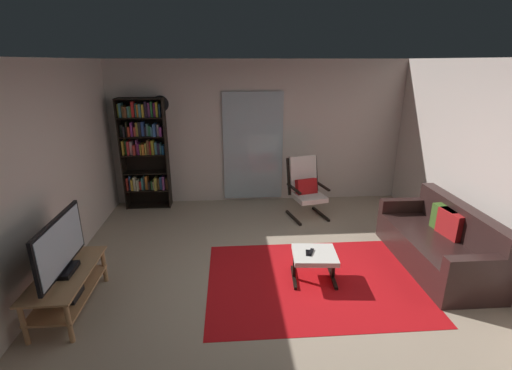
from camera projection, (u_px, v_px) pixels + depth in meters
name	position (u px, v px, depth m)	size (l,w,h in m)	color
ground_plane	(278.00, 285.00, 4.38)	(7.02, 7.02, 0.00)	tan
wall_back	(259.00, 133.00, 6.69)	(5.60, 0.06, 2.60)	silver
wall_left	(23.00, 189.00, 3.77)	(0.06, 6.00, 2.60)	silver
glass_door_panel	(253.00, 147.00, 6.70)	(1.10, 0.01, 2.00)	silver
area_rug	(313.00, 280.00, 4.45)	(2.56, 1.90, 0.01)	red
tv_stand	(67.00, 286.00, 3.85)	(0.51, 1.12, 0.45)	tan
television	(61.00, 247.00, 3.72)	(0.20, 1.04, 0.62)	black
bookshelf_near_tv	(144.00, 148.00, 6.42)	(0.79, 0.30, 1.97)	black
leather_sofa	(439.00, 243.00, 4.73)	(0.80, 1.84, 0.82)	#301D1B
lounge_armchair	(306.00, 186.00, 6.20)	(0.70, 0.76, 1.02)	black
ottoman	(314.00, 258.00, 4.40)	(0.56, 0.52, 0.37)	white
tv_remote	(311.00, 252.00, 4.38)	(0.04, 0.14, 0.02)	black
cell_phone	(309.00, 253.00, 4.36)	(0.07, 0.14, 0.01)	black
wall_clock	(160.00, 104.00, 6.32)	(0.29, 0.03, 0.29)	silver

